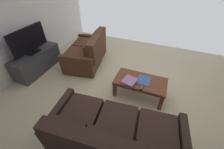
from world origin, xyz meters
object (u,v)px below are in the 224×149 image
coffee_table (140,83)px  tv_stand (37,61)px  tv_remote (142,88)px  sofa_main (114,136)px  book_stack (129,82)px  flat_tv (29,40)px  loveseat_near (88,52)px  loose_magazine (144,80)px

coffee_table → tv_stand: size_ratio=0.83×
coffee_table → tv_remote: size_ratio=6.22×
sofa_main → book_stack: (0.09, -1.09, 0.09)m
coffee_table → flat_tv: 2.71m
tv_stand → loveseat_near: bearing=-144.8°
coffee_table → tv_remote: bearing=107.9°
loveseat_near → flat_tv: size_ratio=1.52×
tv_stand → loose_magazine: size_ratio=4.12×
loose_magazine → tv_remote: bearing=-88.0°
sofa_main → book_stack: bearing=-85.1°
tv_stand → loose_magazine: (-2.72, -0.12, 0.14)m
coffee_table → tv_remote: (-0.07, 0.21, 0.08)m
loveseat_near → loose_magazine: 1.77m
tv_stand → book_stack: bearing=178.3°
tv_remote → loveseat_near: bearing=-27.7°
loveseat_near → coffee_table: loveseat_near is taller
loveseat_near → book_stack: 1.62m
sofa_main → tv_stand: (2.56, -1.16, -0.09)m
loveseat_near → book_stack: bearing=149.3°
coffee_table → flat_tv: flat_tv is taller
sofa_main → loveseat_near: 2.42m
sofa_main → loose_magazine: 1.29m
tv_stand → book_stack: size_ratio=3.97×
sofa_main → tv_stand: bearing=-24.4°
coffee_table → tv_remote: 0.23m
flat_tv → book_stack: (-2.46, 0.07, -0.40)m
flat_tv → book_stack: size_ratio=3.02×
loveseat_near → coffee_table: bearing=157.3°
sofa_main → tv_stand: size_ratio=1.57×
tv_remote → book_stack: bearing=-8.8°
flat_tv → tv_remote: flat_tv is taller
loveseat_near → tv_stand: size_ratio=1.16×
loveseat_near → book_stack: (-1.39, 0.83, 0.08)m
tv_remote → sofa_main: bearing=80.9°
sofa_main → flat_tv: bearing=-24.4°
coffee_table → loose_magazine: (-0.06, -0.03, 0.07)m
tv_remote → loose_magazine: 0.23m
flat_tv → loose_magazine: (-2.72, -0.12, -0.44)m
sofa_main → coffee_table: bearing=-94.7°
loveseat_near → book_stack: size_ratio=4.59×
flat_tv → book_stack: bearing=178.3°
coffee_table → loose_magazine: bearing=-155.5°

